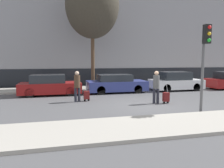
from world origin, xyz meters
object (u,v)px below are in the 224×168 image
trolley_right (166,97)px  pedestrian_left (77,84)px  parked_car_0 (50,85)px  traffic_light (205,51)px  pedestrian_right (156,85)px  trolley_left (87,95)px  parked_car_1 (116,84)px  parked_car_2 (176,82)px  bare_tree_near_crossing (92,6)px

trolley_right → pedestrian_left: bearing=160.7°
parked_car_0 → traffic_light: (6.73, -6.95, 2.09)m
pedestrian_right → traffic_light: bearing=125.7°
trolley_left → trolley_right: trolley_right is taller
parked_car_1 → parked_car_2: size_ratio=1.08×
parked_car_0 → trolley_right: bearing=-36.2°
pedestrian_right → traffic_light: size_ratio=0.46×
trolley_left → traffic_light: 6.64m
pedestrian_left → traffic_light: size_ratio=0.45×
parked_car_2 → trolley_left: (-7.38, -2.95, -0.33)m
parked_car_1 → traffic_light: (2.07, -7.10, 2.11)m
parked_car_2 → traffic_light: 7.87m
trolley_left → traffic_light: size_ratio=0.29×
parked_car_2 → bare_tree_near_crossing: (-6.32, 1.38, 5.74)m
parked_car_0 → trolley_right: 7.71m
parked_car_0 → traffic_light: bearing=-45.9°
parked_car_1 → parked_car_2: bearing=-0.2°
pedestrian_left → parked_car_0: bearing=-73.5°
parked_car_1 → pedestrian_right: size_ratio=2.43×
parked_car_2 → trolley_left: 7.95m
trolley_left → bare_tree_near_crossing: (1.06, 4.33, 6.07)m
parked_car_1 → trolley_right: size_ratio=3.75×
parked_car_2 → pedestrian_left: bearing=-158.9°
trolley_left → bare_tree_near_crossing: bare_tree_near_crossing is taller
trolley_left → trolley_right: size_ratio=0.98×
trolley_right → parked_car_1: bearing=108.2°
trolley_right → bare_tree_near_crossing: bearing=116.6°
parked_car_1 → pedestrian_right: (1.01, -4.58, 0.38)m
parked_car_0 → pedestrian_left: 3.34m
pedestrian_left → trolley_right: size_ratio=1.52×
parked_car_0 → bare_tree_near_crossing: bare_tree_near_crossing is taller
parked_car_1 → trolley_left: (-2.55, -2.97, -0.28)m
parked_car_0 → parked_car_2: bearing=0.8°
parked_car_1 → trolley_right: 4.96m
trolley_right → bare_tree_near_crossing: size_ratio=0.13×
parked_car_2 → trolley_right: (-3.28, -4.69, -0.31)m
bare_tree_near_crossing → parked_car_1: bearing=-42.3°
traffic_light → parked_car_1: bearing=106.2°
parked_car_0 → trolley_right: (6.21, -4.56, -0.29)m
pedestrian_left → pedestrian_right: 4.37m
traffic_light → bare_tree_near_crossing: size_ratio=0.44×
parked_car_0 → pedestrian_right: size_ratio=2.29×
trolley_left → bare_tree_near_crossing: size_ratio=0.13×
parked_car_1 → trolley_right: bearing=-71.8°
trolley_left → trolley_right: 4.45m
traffic_light → parked_car_2: bearing=68.7°
bare_tree_near_crossing → trolley_right: bearing=-63.4°
trolley_right → traffic_light: (0.52, -2.39, 2.38)m
traffic_light → bare_tree_near_crossing: (-3.56, 8.46, 3.68)m
traffic_light → trolley_left: bearing=138.2°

